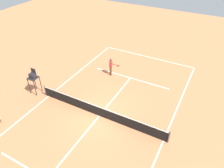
# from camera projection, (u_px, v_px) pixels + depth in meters

# --- Properties ---
(ground_plane) EXTENTS (60.00, 60.00, 0.00)m
(ground_plane) POSITION_uv_depth(u_px,v_px,m) (99.00, 116.00, 16.88)
(ground_plane) COLOR #D37A4C
(court_lines) EXTENTS (10.57, 22.07, 0.01)m
(court_lines) POSITION_uv_depth(u_px,v_px,m) (99.00, 116.00, 16.88)
(court_lines) COLOR white
(court_lines) RESTS_ON ground
(tennis_net) EXTENTS (11.17, 0.10, 1.07)m
(tennis_net) POSITION_uv_depth(u_px,v_px,m) (99.00, 111.00, 16.59)
(tennis_net) COLOR #4C4C51
(tennis_net) RESTS_ON ground
(player_serving) EXTENTS (1.29, 0.72, 1.82)m
(player_serving) POSITION_uv_depth(u_px,v_px,m) (111.00, 65.00, 21.09)
(player_serving) COLOR brown
(player_serving) RESTS_ON ground
(tennis_ball) EXTENTS (0.07, 0.07, 0.07)m
(tennis_ball) POSITION_uv_depth(u_px,v_px,m) (111.00, 83.00, 20.41)
(tennis_ball) COLOR #CCE033
(tennis_ball) RESTS_ON ground
(umpire_chair) EXTENTS (0.80, 0.80, 2.41)m
(umpire_chair) POSITION_uv_depth(u_px,v_px,m) (33.00, 77.00, 18.42)
(umpire_chair) COLOR #232328
(umpire_chair) RESTS_ON ground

